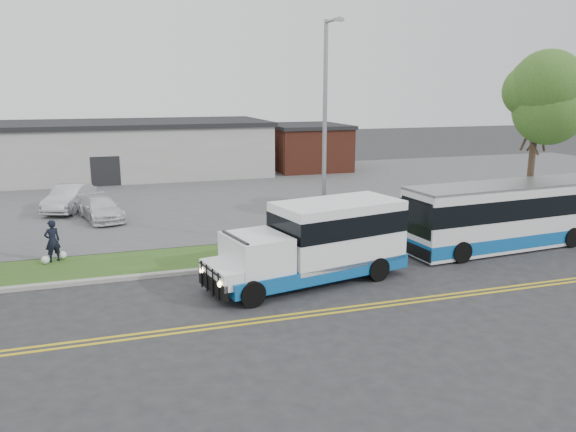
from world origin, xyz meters
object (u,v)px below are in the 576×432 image
object	(u,v)px
transit_bus	(513,215)
shuttle_bus	(320,239)
streetlight_near	(325,129)
pedestrian	(52,241)
tree_east	(537,103)
parked_car_b	(101,208)
parked_car_a	(70,198)

from	to	relation	value
transit_bus	shuttle_bus	bearing A→B (deg)	-175.39
shuttle_bus	transit_bus	size ratio (longest dim) A/B	0.74
streetlight_near	transit_bus	bearing A→B (deg)	-15.54
pedestrian	streetlight_near	bearing A→B (deg)	146.90
shuttle_bus	pedestrian	bearing A→B (deg)	139.93
tree_east	streetlight_near	bearing A→B (deg)	-178.58
transit_bus	pedestrian	world-z (taller)	transit_bus
streetlight_near	parked_car_b	distance (m)	13.32
parked_car_a	transit_bus	bearing A→B (deg)	-15.45
streetlight_near	shuttle_bus	bearing A→B (deg)	-113.24
streetlight_near	parked_car_a	bearing A→B (deg)	134.29
tree_east	pedestrian	xyz separation A→B (m)	(-22.11, 1.00, -5.25)
pedestrian	tree_east	bearing A→B (deg)	150.84
shuttle_bus	transit_bus	distance (m)	9.80
transit_bus	parked_car_b	world-z (taller)	transit_bus
transit_bus	pedestrian	bearing A→B (deg)	165.03
shuttle_bus	streetlight_near	bearing A→B (deg)	54.85
parked_car_b	shuttle_bus	bearing A→B (deg)	-72.13
parked_car_a	parked_car_b	bearing A→B (deg)	-39.96
pedestrian	parked_car_a	xyz separation A→B (m)	(0.12, 10.00, -0.12)
streetlight_near	pedestrian	distance (m)	11.98
shuttle_bus	pedestrian	xyz separation A→B (m)	(-9.48, 5.08, -0.58)
streetlight_near	shuttle_bus	distance (m)	5.55
pedestrian	parked_car_b	xyz separation A→B (m)	(1.80, 7.10, -0.25)
streetlight_near	parked_car_a	size ratio (longest dim) A/B	2.14
streetlight_near	shuttle_bus	xyz separation A→B (m)	(-1.63, -3.80, -3.70)
tree_east	transit_bus	world-z (taller)	tree_east
transit_bus	parked_car_a	distance (m)	23.35
transit_bus	pedestrian	xyz separation A→B (m)	(-19.15, 3.51, -0.49)
streetlight_near	transit_bus	size ratio (longest dim) A/B	0.91
pedestrian	shuttle_bus	bearing A→B (deg)	125.27
shuttle_bus	transit_bus	bearing A→B (deg)	-2.72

